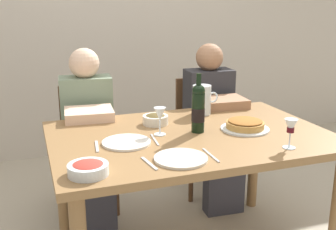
% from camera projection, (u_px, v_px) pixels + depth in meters
% --- Properties ---
extents(back_wall, '(8.00, 0.10, 2.80)m').
position_uv_depth(back_wall, '(111.00, 7.00, 3.84)').
color(back_wall, beige).
rests_on(back_wall, ground).
extents(dining_table, '(1.50, 1.00, 0.76)m').
position_uv_depth(dining_table, '(190.00, 149.00, 2.24)').
color(dining_table, olive).
rests_on(dining_table, ground).
extents(wine_bottle, '(0.07, 0.07, 0.33)m').
position_uv_depth(wine_bottle, '(198.00, 108.00, 2.21)').
color(wine_bottle, black).
rests_on(wine_bottle, dining_table).
extents(water_pitcher, '(0.17, 0.12, 0.19)m').
position_uv_depth(water_pitcher, '(202.00, 101.00, 2.58)').
color(water_pitcher, silver).
rests_on(water_pitcher, dining_table).
extents(baked_tart, '(0.27, 0.27, 0.06)m').
position_uv_depth(baked_tart, '(245.00, 125.00, 2.28)').
color(baked_tart, silver).
rests_on(baked_tart, dining_table).
extents(salad_bowl, '(0.17, 0.17, 0.06)m').
position_uv_depth(salad_bowl, '(88.00, 168.00, 1.69)').
color(salad_bowl, silver).
rests_on(salad_bowl, dining_table).
extents(olive_bowl, '(0.15, 0.15, 0.06)m').
position_uv_depth(olive_bowl, '(155.00, 119.00, 2.38)').
color(olive_bowl, silver).
rests_on(olive_bowl, dining_table).
extents(wine_glass_left_diner, '(0.06, 0.06, 0.15)m').
position_uv_depth(wine_glass_left_diner, '(160.00, 115.00, 2.17)').
color(wine_glass_left_diner, silver).
rests_on(wine_glass_left_diner, dining_table).
extents(wine_glass_right_diner, '(0.07, 0.07, 0.15)m').
position_uv_depth(wine_glass_right_diner, '(291.00, 128.00, 1.97)').
color(wine_glass_right_diner, silver).
rests_on(wine_glass_right_diner, dining_table).
extents(dinner_plate_left_setting, '(0.25, 0.25, 0.01)m').
position_uv_depth(dinner_plate_left_setting, '(181.00, 158.00, 1.85)').
color(dinner_plate_left_setting, silver).
rests_on(dinner_plate_left_setting, dining_table).
extents(dinner_plate_right_setting, '(0.25, 0.25, 0.01)m').
position_uv_depth(dinner_plate_right_setting, '(126.00, 142.00, 2.06)').
color(dinner_plate_right_setting, white).
rests_on(dinner_plate_right_setting, dining_table).
extents(fork_left_setting, '(0.03, 0.16, 0.00)m').
position_uv_depth(fork_left_setting, '(149.00, 163.00, 1.81)').
color(fork_left_setting, silver).
rests_on(fork_left_setting, dining_table).
extents(knife_left_setting, '(0.01, 0.18, 0.00)m').
position_uv_depth(knife_left_setting, '(211.00, 155.00, 1.90)').
color(knife_left_setting, silver).
rests_on(knife_left_setting, dining_table).
extents(knife_right_setting, '(0.03, 0.18, 0.00)m').
position_uv_depth(knife_right_setting, '(155.00, 140.00, 2.11)').
color(knife_right_setting, silver).
rests_on(knife_right_setting, dining_table).
extents(spoon_right_setting, '(0.03, 0.16, 0.00)m').
position_uv_depth(spoon_right_setting, '(97.00, 146.00, 2.02)').
color(spoon_right_setting, silver).
rests_on(spoon_right_setting, dining_table).
extents(chair_left, '(0.43, 0.43, 0.87)m').
position_uv_depth(chair_left, '(87.00, 139.00, 2.94)').
color(chair_left, brown).
rests_on(chair_left, ground).
extents(diner_left, '(0.36, 0.53, 1.16)m').
position_uv_depth(diner_left, '(89.00, 133.00, 2.68)').
color(diner_left, gray).
rests_on(diner_left, ground).
extents(chair_right, '(0.42, 0.42, 0.87)m').
position_uv_depth(chair_right, '(202.00, 127.00, 3.22)').
color(chair_right, brown).
rests_on(chair_right, ground).
extents(diner_right, '(0.35, 0.52, 1.16)m').
position_uv_depth(diner_right, '(214.00, 120.00, 2.97)').
color(diner_right, '#2D2D33').
rests_on(diner_right, ground).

